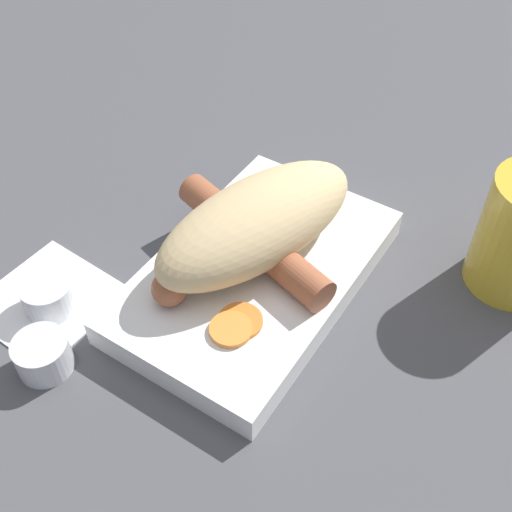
{
  "coord_description": "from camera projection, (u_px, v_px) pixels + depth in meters",
  "views": [
    {
      "loc": [
        -0.3,
        -0.2,
        0.42
      ],
      "look_at": [
        0.0,
        0.0,
        0.04
      ],
      "focal_mm": 45.0,
      "sensor_mm": 36.0,
      "label": 1
    }
  ],
  "objects": [
    {
      "name": "bread_roll",
      "position": [
        257.0,
        223.0,
        0.52
      ],
      "size": [
        0.21,
        0.14,
        0.06
      ],
      "color": "#DBBC84",
      "rests_on": "food_tray"
    },
    {
      "name": "food_tray",
      "position": [
        256.0,
        275.0,
        0.55
      ],
      "size": [
        0.25,
        0.16,
        0.03
      ],
      "color": "white",
      "rests_on": "ground_plane"
    },
    {
      "name": "pickled_veggies",
      "position": [
        235.0,
        325.0,
        0.49
      ],
      "size": [
        0.06,
        0.05,
        0.0
      ],
      "color": "orange",
      "rests_on": "food_tray"
    },
    {
      "name": "condiment_cup_far",
      "position": [
        43.0,
        356.0,
        0.49
      ],
      "size": [
        0.04,
        0.04,
        0.03
      ],
      "color": "silver",
      "rests_on": "ground_plane"
    },
    {
      "name": "sausage",
      "position": [
        252.0,
        238.0,
        0.54
      ],
      "size": [
        0.19,
        0.17,
        0.03
      ],
      "color": "#9E5638",
      "rests_on": "food_tray"
    },
    {
      "name": "ground_plane",
      "position": [
        256.0,
        285.0,
        0.55
      ],
      "size": [
        3.0,
        3.0,
        0.0
      ],
      "primitive_type": "plane",
      "color": "#4C4C51"
    },
    {
      "name": "napkin",
      "position": [
        48.0,
        300.0,
        0.54
      ],
      "size": [
        0.11,
        0.11,
        0.0
      ],
      "color": "white",
      "rests_on": "ground_plane"
    },
    {
      "name": "condiment_cup_near",
      "position": [
        49.0,
        298.0,
        0.53
      ],
      "size": [
        0.04,
        0.04,
        0.03
      ],
      "color": "silver",
      "rests_on": "ground_plane"
    }
  ]
}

